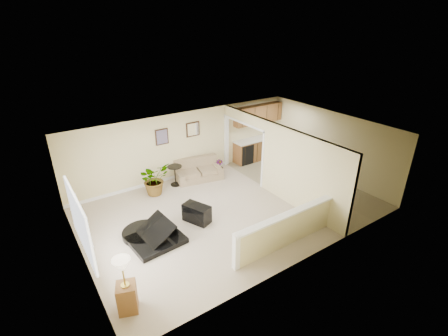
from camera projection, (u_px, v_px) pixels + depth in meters
floor at (232, 208)px, 10.42m from camera, size 9.00×9.00×0.00m
back_wall at (186, 145)px, 12.15m from camera, size 9.00×0.04×2.50m
front_wall at (306, 220)px, 7.64m from camera, size 9.00×0.04×2.50m
left_wall at (76, 220)px, 7.62m from camera, size 0.04×6.00×2.50m
right_wall at (330, 144)px, 12.17m from camera, size 0.04×6.00×2.50m
ceiling at (233, 135)px, 9.37m from camera, size 9.00×6.00×0.04m
kitchen_vinyl at (301, 183)px, 12.01m from camera, size 2.70×6.00×0.01m
interior_partition at (271, 159)px, 11.01m from camera, size 0.18×5.99×2.50m
pony_half_wall at (285, 229)px, 8.51m from camera, size 3.42×0.22×1.00m
left_window at (80, 223)px, 7.17m from camera, size 0.05×2.15×1.45m
wall_art_left at (162, 137)px, 11.44m from camera, size 0.48×0.04×0.58m
wall_mirror at (193, 129)px, 12.05m from camera, size 0.55×0.04×0.55m
kitchen_cabinets at (256, 140)px, 13.73m from camera, size 2.36×0.65×2.33m
piano at (152, 224)px, 8.72m from camera, size 1.67×1.73×1.29m
piano_bench at (197, 213)px, 9.66m from camera, size 0.71×0.92×0.55m
loveseat at (198, 169)px, 12.26m from camera, size 1.88×1.28×0.97m
accent_table at (175, 173)px, 11.69m from camera, size 0.52×0.52×0.75m
palm_plant at (154, 179)px, 11.08m from camera, size 1.21×1.11×1.13m
small_plant at (219, 167)px, 12.73m from camera, size 0.36×0.36×0.54m
lamp_stand at (126, 289)px, 6.58m from camera, size 0.50×0.50×1.33m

